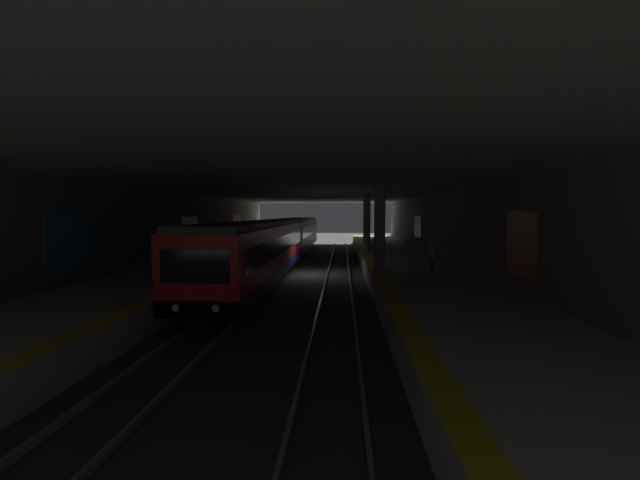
{
  "coord_description": "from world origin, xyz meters",
  "views": [
    {
      "loc": [
        -26.89,
        -2.46,
        4.05
      ],
      "look_at": [
        10.09,
        -0.42,
        1.68
      ],
      "focal_mm": 22.85,
      "sensor_mm": 36.0,
      "label": 1
    }
  ],
  "objects_px": {
    "bench_right_mid": "(239,237)",
    "person_boarding": "(256,238)",
    "person_walking_mid": "(432,255)",
    "person_standing_far": "(237,236)",
    "pillar_near": "(380,228)",
    "suitcase_rolling": "(215,252)",
    "backpack_on_floor": "(430,258)",
    "trash_bin": "(141,265)",
    "metro_train": "(284,240)",
    "bench_left_near": "(440,254)",
    "bench_left_mid": "(406,240)",
    "person_waiting_near": "(154,262)",
    "pillar_far": "(367,223)"
  },
  "relations": [
    {
      "from": "bench_left_near",
      "to": "person_boarding",
      "type": "distance_m",
      "value": 16.84
    },
    {
      "from": "person_standing_far",
      "to": "backpack_on_floor",
      "type": "distance_m",
      "value": 19.72
    },
    {
      "from": "metro_train",
      "to": "bench_left_near",
      "type": "bearing_deg",
      "value": -121.35
    },
    {
      "from": "pillar_near",
      "to": "bench_right_mid",
      "type": "distance_m",
      "value": 25.58
    },
    {
      "from": "pillar_near",
      "to": "person_boarding",
      "type": "height_order",
      "value": "pillar_near"
    },
    {
      "from": "backpack_on_floor",
      "to": "trash_bin",
      "type": "height_order",
      "value": "trash_bin"
    },
    {
      "from": "metro_train",
      "to": "person_boarding",
      "type": "relative_size",
      "value": 24.37
    },
    {
      "from": "metro_train",
      "to": "bench_left_mid",
      "type": "distance_m",
      "value": 12.72
    },
    {
      "from": "pillar_near",
      "to": "suitcase_rolling",
      "type": "bearing_deg",
      "value": 56.84
    },
    {
      "from": "pillar_far",
      "to": "bench_left_mid",
      "type": "height_order",
      "value": "pillar_far"
    },
    {
      "from": "backpack_on_floor",
      "to": "bench_left_near",
      "type": "bearing_deg",
      "value": -147.45
    },
    {
      "from": "pillar_near",
      "to": "backpack_on_floor",
      "type": "relative_size",
      "value": 11.38
    },
    {
      "from": "person_walking_mid",
      "to": "trash_bin",
      "type": "bearing_deg",
      "value": 93.57
    },
    {
      "from": "pillar_far",
      "to": "backpack_on_floor",
      "type": "xyz_separation_m",
      "value": [
        -5.42,
        -3.7,
        -2.08
      ]
    },
    {
      "from": "bench_left_near",
      "to": "person_boarding",
      "type": "relative_size",
      "value": 1.06
    },
    {
      "from": "pillar_near",
      "to": "person_waiting_near",
      "type": "relative_size",
      "value": 2.75
    },
    {
      "from": "bench_left_mid",
      "to": "person_boarding",
      "type": "distance_m",
      "value": 14.1
    },
    {
      "from": "metro_train",
      "to": "backpack_on_floor",
      "type": "relative_size",
      "value": 97.45
    },
    {
      "from": "bench_left_mid",
      "to": "person_walking_mid",
      "type": "relative_size",
      "value": 1.04
    },
    {
      "from": "bench_right_mid",
      "to": "person_boarding",
      "type": "relative_size",
      "value": 1.06
    },
    {
      "from": "bench_right_mid",
      "to": "person_boarding",
      "type": "xyz_separation_m",
      "value": [
        -7.44,
        -3.41,
        0.34
      ]
    },
    {
      "from": "person_walking_mid",
      "to": "person_standing_far",
      "type": "height_order",
      "value": "person_standing_far"
    },
    {
      "from": "bench_left_mid",
      "to": "bench_right_mid",
      "type": "distance_m",
      "value": 17.52
    },
    {
      "from": "bench_right_mid",
      "to": "trash_bin",
      "type": "relative_size",
      "value": 2.0
    },
    {
      "from": "pillar_far",
      "to": "bench_left_near",
      "type": "height_order",
      "value": "pillar_far"
    },
    {
      "from": "person_walking_mid",
      "to": "pillar_far",
      "type": "bearing_deg",
      "value": 14.07
    },
    {
      "from": "suitcase_rolling",
      "to": "backpack_on_floor",
      "type": "height_order",
      "value": "suitcase_rolling"
    },
    {
      "from": "bench_left_mid",
      "to": "backpack_on_floor",
      "type": "height_order",
      "value": "bench_left_mid"
    },
    {
      "from": "pillar_far",
      "to": "suitcase_rolling",
      "type": "distance_m",
      "value": 11.61
    },
    {
      "from": "pillar_near",
      "to": "metro_train",
      "type": "relative_size",
      "value": 0.12
    },
    {
      "from": "pillar_near",
      "to": "bench_left_near",
      "type": "relative_size",
      "value": 2.68
    },
    {
      "from": "pillar_far",
      "to": "trash_bin",
      "type": "bearing_deg",
      "value": 133.72
    },
    {
      "from": "metro_train",
      "to": "bench_left_near",
      "type": "distance_m",
      "value": 12.58
    },
    {
      "from": "person_standing_far",
      "to": "person_waiting_near",
      "type": "bearing_deg",
      "value": -175.21
    },
    {
      "from": "person_boarding",
      "to": "bench_left_near",
      "type": "bearing_deg",
      "value": -125.78
    },
    {
      "from": "pillar_far",
      "to": "person_boarding",
      "type": "height_order",
      "value": "pillar_far"
    },
    {
      "from": "metro_train",
      "to": "backpack_on_floor",
      "type": "height_order",
      "value": "metro_train"
    },
    {
      "from": "person_waiting_near",
      "to": "person_boarding",
      "type": "xyz_separation_m",
      "value": [
        18.01,
        -0.7,
        -0.03
      ]
    },
    {
      "from": "metro_train",
      "to": "person_waiting_near",
      "type": "distance_m",
      "value": 15.14
    },
    {
      "from": "suitcase_rolling",
      "to": "pillar_near",
      "type": "bearing_deg",
      "value": -123.16
    },
    {
      "from": "person_walking_mid",
      "to": "bench_left_mid",
      "type": "bearing_deg",
      "value": -4.81
    },
    {
      "from": "pillar_near",
      "to": "person_walking_mid",
      "type": "relative_size",
      "value": 2.78
    },
    {
      "from": "pillar_far",
      "to": "person_standing_far",
      "type": "height_order",
      "value": "pillar_far"
    },
    {
      "from": "pillar_far",
      "to": "metro_train",
      "type": "height_order",
      "value": "pillar_far"
    },
    {
      "from": "pillar_near",
      "to": "person_waiting_near",
      "type": "height_order",
      "value": "pillar_near"
    },
    {
      "from": "metro_train",
      "to": "backpack_on_floor",
      "type": "xyz_separation_m",
      "value": [
        -5.77,
        -10.25,
        -0.78
      ]
    },
    {
      "from": "bench_left_mid",
      "to": "person_standing_far",
      "type": "bearing_deg",
      "value": 92.03
    },
    {
      "from": "bench_right_mid",
      "to": "metro_train",
      "type": "bearing_deg",
      "value": -149.48
    },
    {
      "from": "bench_left_mid",
      "to": "person_standing_far",
      "type": "height_order",
      "value": "person_standing_far"
    },
    {
      "from": "bench_left_near",
      "to": "person_waiting_near",
      "type": "distance_m",
      "value": 16.52
    }
  ]
}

